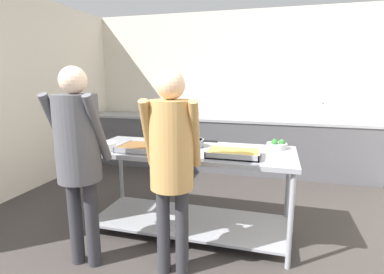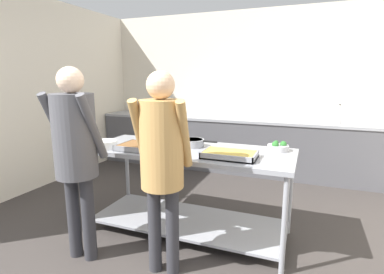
{
  "view_description": "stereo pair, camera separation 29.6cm",
  "coord_description": "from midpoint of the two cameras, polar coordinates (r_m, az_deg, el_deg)",
  "views": [
    {
      "loc": [
        0.85,
        -1.16,
        1.55
      ],
      "look_at": [
        0.06,
        1.64,
        0.97
      ],
      "focal_mm": 28.0,
      "sensor_mm": 36.0,
      "label": 1
    },
    {
      "loc": [
        1.13,
        -1.07,
        1.55
      ],
      "look_at": [
        0.06,
        1.64,
        0.97
      ],
      "focal_mm": 28.0,
      "sensor_mm": 36.0,
      "label": 2
    }
  ],
  "objects": [
    {
      "name": "serving_tray_roast",
      "position": [
        2.62,
        10.4,
        -3.37
      ],
      "size": [
        0.46,
        0.29,
        0.05
      ],
      "color": "gray",
      "rests_on": "serving_counter"
    },
    {
      "name": "serving_counter",
      "position": [
        2.97,
        2.16,
        -7.61
      ],
      "size": [
        1.99,
        0.8,
        0.87
      ],
      "color": "gray",
      "rests_on": "ground_plane"
    },
    {
      "name": "sauce_pan",
      "position": [
        2.99,
        2.95,
        -1.08
      ],
      "size": [
        0.38,
        0.24,
        0.07
      ],
      "color": "gray",
      "rests_on": "serving_counter"
    },
    {
      "name": "water_bottle",
      "position": [
        4.87,
        27.82,
        3.74
      ],
      "size": [
        0.06,
        0.06,
        0.28
      ],
      "color": "silver",
      "rests_on": "back_counter"
    },
    {
      "name": "broccoli_bowl",
      "position": [
        2.98,
        18.86,
        -1.85
      ],
      "size": [
        0.2,
        0.2,
        0.1
      ],
      "color": "#B2B2B7",
      "rests_on": "serving_counter"
    },
    {
      "name": "plate_stack",
      "position": [
        3.02,
        -13.67,
        -1.39
      ],
      "size": [
        0.25,
        0.25,
        0.07
      ],
      "color": "white",
      "rests_on": "serving_counter"
    },
    {
      "name": "guest_serving_left",
      "position": [
        2.25,
        -2.02,
        -3.06
      ],
      "size": [
        0.46,
        0.37,
        1.6
      ],
      "color": "#2D2D33",
      "rests_on": "ground_plane"
    },
    {
      "name": "serving_tray_vegetables",
      "position": [
        2.89,
        -6.93,
        -1.88
      ],
      "size": [
        0.4,
        0.34,
        0.05
      ],
      "color": "gray",
      "rests_on": "serving_counter"
    },
    {
      "name": "wall_rear",
      "position": [
        5.35,
        11.03,
        8.7
      ],
      "size": [
        4.93,
        0.06,
        2.65
      ],
      "color": "beige",
      "rests_on": "ground_plane"
    },
    {
      "name": "wall_left",
      "position": [
        4.68,
        -25.7,
        7.44
      ],
      "size": [
        0.06,
        4.26,
        2.65
      ],
      "color": "beige",
      "rests_on": "ground_plane"
    },
    {
      "name": "guest_serving_right",
      "position": [
        2.57,
        -18.33,
        -1.4
      ],
      "size": [
        0.45,
        0.34,
        1.64
      ],
      "color": "#2D2D33",
      "rests_on": "ground_plane"
    },
    {
      "name": "back_counter",
      "position": [
        5.1,
        9.88,
        -1.35
      ],
      "size": [
        4.77,
        0.65,
        0.89
      ],
      "color": "#4C4C51",
      "rests_on": "ground_plane"
    }
  ]
}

